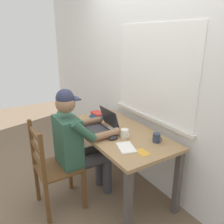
# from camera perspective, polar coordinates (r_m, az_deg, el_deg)

# --- Properties ---
(ground_plane) EXTENTS (8.00, 8.00, 0.00)m
(ground_plane) POSITION_cam_1_polar(r_m,az_deg,el_deg) (2.84, 1.23, -18.54)
(ground_plane) COLOR brown
(back_wall) EXTENTS (6.00, 0.08, 2.60)m
(back_wall) POSITION_cam_1_polar(r_m,az_deg,el_deg) (2.55, 9.65, 9.00)
(back_wall) COLOR silver
(back_wall) RESTS_ON ground
(desk) EXTENTS (1.36, 0.70, 0.74)m
(desk) POSITION_cam_1_polar(r_m,az_deg,el_deg) (2.51, 1.33, -7.00)
(desk) COLOR #9E7A51
(desk) RESTS_ON ground
(seated_person) EXTENTS (0.50, 0.60, 1.25)m
(seated_person) POSITION_cam_1_polar(r_m,az_deg,el_deg) (2.38, -8.57, -7.20)
(seated_person) COLOR #2D5642
(seated_person) RESTS_ON ground
(wooden_chair) EXTENTS (0.42, 0.42, 0.94)m
(wooden_chair) POSITION_cam_1_polar(r_m,az_deg,el_deg) (2.41, -14.60, -13.40)
(wooden_chair) COLOR brown
(wooden_chair) RESTS_ON ground
(laptop) EXTENTS (0.33, 0.30, 0.23)m
(laptop) POSITION_cam_1_polar(r_m,az_deg,el_deg) (2.48, -2.37, -3.36)
(laptop) COLOR #232328
(laptop) RESTS_ON desk
(computer_mouse) EXTENTS (0.06, 0.10, 0.03)m
(computer_mouse) POSITION_cam_1_polar(r_m,az_deg,el_deg) (2.27, 0.30, -6.55)
(computer_mouse) COLOR #232328
(computer_mouse) RESTS_ON desk
(coffee_mug_white) EXTENTS (0.12, 0.08, 0.09)m
(coffee_mug_white) POSITION_cam_1_polar(r_m,az_deg,el_deg) (2.30, 3.21, -5.45)
(coffee_mug_white) COLOR silver
(coffee_mug_white) RESTS_ON desk
(coffee_mug_dark) EXTENTS (0.11, 0.07, 0.09)m
(coffee_mug_dark) POSITION_cam_1_polar(r_m,az_deg,el_deg) (2.24, 11.14, -6.37)
(coffee_mug_dark) COLOR #2D384C
(coffee_mug_dark) RESTS_ON desk
(book_stack_main) EXTENTS (0.20, 0.15, 0.07)m
(book_stack_main) POSITION_cam_1_polar(r_m,az_deg,el_deg) (2.83, -3.51, -0.84)
(book_stack_main) COLOR #2D5B9E
(book_stack_main) RESTS_ON desk
(paper_pile_near_laptop) EXTENTS (0.24, 0.24, 0.01)m
(paper_pile_near_laptop) POSITION_cam_1_polar(r_m,az_deg,el_deg) (2.45, -0.77, -4.80)
(paper_pile_near_laptop) COLOR white
(paper_pile_near_laptop) RESTS_ON desk
(paper_pile_back_corner) EXTENTS (0.25, 0.20, 0.01)m
(paper_pile_back_corner) POSITION_cam_1_polar(r_m,az_deg,el_deg) (2.11, 3.54, -8.91)
(paper_pile_back_corner) COLOR white
(paper_pile_back_corner) RESTS_ON desk
(landscape_photo_print) EXTENTS (0.13, 0.09, 0.00)m
(landscape_photo_print) POSITION_cam_1_polar(r_m,az_deg,el_deg) (2.06, 7.65, -10.00)
(landscape_photo_print) COLOR gold
(landscape_photo_print) RESTS_ON desk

